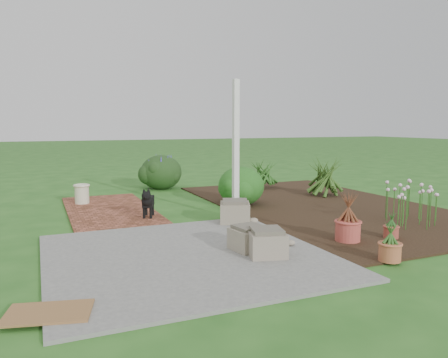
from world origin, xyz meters
name	(u,v)px	position (x,y,z in m)	size (l,w,h in m)	color
ground	(223,221)	(0.00, 0.00, 0.00)	(80.00, 80.00, 0.00)	#265B1C
concrete_patio	(187,256)	(-1.25, -1.75, 0.02)	(3.50, 3.50, 0.04)	slate
brick_path	(110,210)	(-1.70, 1.75, 0.02)	(1.60, 3.50, 0.04)	brown
garden_bed	(322,205)	(2.50, 0.50, 0.01)	(4.00, 7.00, 0.03)	black
veranda_post	(236,150)	(0.30, 0.10, 1.25)	(0.10, 0.10, 2.50)	white
stone_trough_near	(267,244)	(-0.33, -2.21, 0.19)	(0.46, 0.46, 0.31)	gray
stone_trough_mid	(249,239)	(-0.42, -1.88, 0.18)	(0.43, 0.43, 0.28)	gray
stone_trough_far	(235,212)	(0.10, -0.30, 0.21)	(0.50, 0.50, 0.33)	#706454
coir_doormat	(48,313)	(-2.95, -2.97, 0.05)	(0.74, 0.48, 0.02)	brown
black_dog	(148,201)	(-1.18, 0.66, 0.34)	(0.32, 0.57, 0.51)	black
cream_ceramic_urn	(82,194)	(-2.14, 2.59, 0.24)	(0.29, 0.29, 0.39)	beige
evergreen_shrub	(241,185)	(0.94, 1.22, 0.44)	(0.97, 0.97, 0.82)	#103E14
agapanthus_clump_back	(325,174)	(3.27, 1.49, 0.55)	(1.15, 1.15, 1.03)	#17380E
agapanthus_clump_front	(263,171)	(2.48, 3.14, 0.48)	(1.01, 1.01, 0.90)	#11350B
pink_flower_patch	(413,203)	(2.90, -1.51, 0.38)	(1.09, 1.09, 0.70)	#113D0F
terracotta_pot_bronze	(348,231)	(1.13, -2.01, 0.18)	(0.36, 0.36, 0.29)	#B3473C
terracotta_pot_small_left	(391,232)	(1.83, -2.14, 0.12)	(0.22, 0.22, 0.18)	brown
terracotta_pot_small_right	(390,252)	(0.99, -2.98, 0.14)	(0.27, 0.27, 0.23)	#AE5D3B
purple_flowering_bush	(161,171)	(0.03, 4.24, 0.46)	(1.09, 1.09, 0.93)	black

